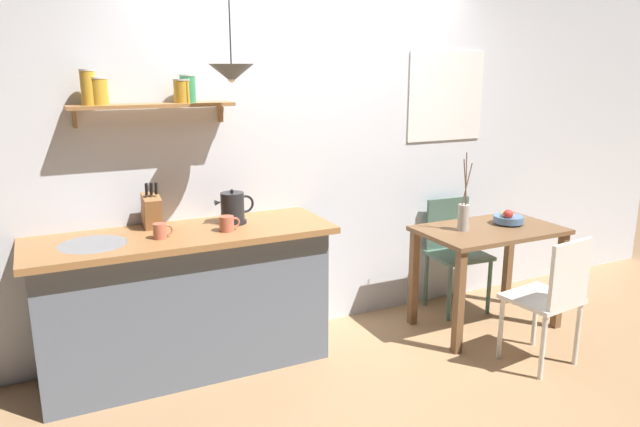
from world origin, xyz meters
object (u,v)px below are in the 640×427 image
(twig_vase, at_px, (463,216))
(pendant_lamp, at_px, (231,73))
(dining_table, at_px, (488,245))
(coffee_mug_spare, at_px, (227,224))
(coffee_mug_by_sink, at_px, (160,231))
(dining_chair_far, at_px, (454,247))
(fruit_bowl, at_px, (508,218))
(knife_block, at_px, (152,210))
(electric_kettle, at_px, (233,208))
(dining_chair_near, at_px, (552,295))

(twig_vase, height_order, pendant_lamp, pendant_lamp)
(dining_table, xyz_separation_m, coffee_mug_spare, (-1.90, 0.20, 0.34))
(dining_table, xyz_separation_m, coffee_mug_by_sink, (-2.30, 0.21, 0.34))
(coffee_mug_spare, bearing_deg, dining_chair_far, 6.05)
(dining_chair_far, relative_size, fruit_bowl, 4.03)
(knife_block, bearing_deg, electric_kettle, -11.20)
(coffee_mug_by_sink, distance_m, coffee_mug_spare, 0.40)
(fruit_bowl, bearing_deg, pendant_lamp, 175.54)
(dining_table, height_order, dining_chair_far, dining_chair_far)
(electric_kettle, distance_m, knife_block, 0.50)
(dining_chair_near, height_order, electric_kettle, electric_kettle)
(fruit_bowl, height_order, pendant_lamp, pendant_lamp)
(knife_block, height_order, pendant_lamp, pendant_lamp)
(dining_chair_near, height_order, twig_vase, twig_vase)
(dining_chair_far, bearing_deg, coffee_mug_by_sink, -175.38)
(dining_chair_far, relative_size, coffee_mug_by_sink, 7.56)
(dining_table, distance_m, fruit_bowl, 0.26)
(fruit_bowl, distance_m, pendant_lamp, 2.30)
(dining_chair_near, bearing_deg, pendant_lamp, 154.76)
(dining_table, relative_size, dining_chair_near, 1.18)
(fruit_bowl, distance_m, twig_vase, 0.41)
(dining_chair_far, bearing_deg, fruit_bowl, -64.82)
(dining_chair_far, relative_size, electric_kettle, 3.42)
(coffee_mug_by_sink, bearing_deg, dining_chair_near, -21.41)
(dining_table, xyz_separation_m, twig_vase, (-0.22, 0.04, 0.24))
(pendant_lamp, bearing_deg, twig_vase, -5.04)
(electric_kettle, distance_m, coffee_mug_by_sink, 0.52)
(dining_table, xyz_separation_m, knife_block, (-2.30, 0.46, 0.41))
(dining_chair_near, bearing_deg, dining_chair_far, 86.55)
(coffee_mug_spare, bearing_deg, dining_table, -5.96)
(dining_chair_near, bearing_deg, coffee_mug_spare, 154.91)
(twig_vase, bearing_deg, coffee_mug_by_sink, 175.08)
(coffee_mug_spare, bearing_deg, coffee_mug_by_sink, 177.74)
(dining_chair_far, distance_m, coffee_mug_spare, 1.98)
(dining_chair_near, height_order, coffee_mug_by_sink, coffee_mug_by_sink)
(coffee_mug_by_sink, xyz_separation_m, coffee_mug_spare, (0.40, -0.02, 0.00))
(dining_chair_near, height_order, coffee_mug_spare, coffee_mug_spare)
(dining_chair_far, relative_size, knife_block, 2.96)
(dining_chair_near, height_order, dining_chair_far, dining_chair_far)
(coffee_mug_spare, height_order, pendant_lamp, pendant_lamp)
(coffee_mug_by_sink, distance_m, pendant_lamp, 1.00)
(coffee_mug_by_sink, bearing_deg, coffee_mug_spare, -2.26)
(dining_chair_far, height_order, twig_vase, twig_vase)
(dining_chair_far, distance_m, twig_vase, 0.56)
(fruit_bowl, bearing_deg, dining_table, -173.93)
(coffee_mug_spare, bearing_deg, fruit_bowl, -4.88)
(fruit_bowl, relative_size, coffee_mug_by_sink, 1.88)
(knife_block, xyz_separation_m, coffee_mug_spare, (0.40, -0.26, -0.07))
(pendant_lamp, bearing_deg, knife_block, 148.01)
(dining_chair_far, height_order, coffee_mug_spare, coffee_mug_spare)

